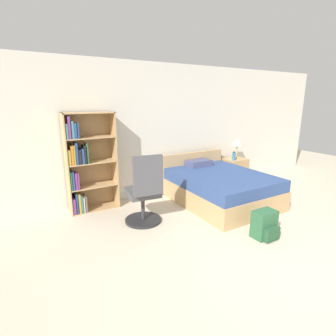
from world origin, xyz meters
The scene contains 9 objects.
ground_plane centered at (0.00, 0.00, 0.00)m, with size 14.00×14.00×0.00m, color beige.
wall_back centered at (0.00, 3.23, 1.30)m, with size 9.00×0.06×2.60m.
bookshelf centered at (-1.67, 3.01, 0.84)m, with size 0.84×0.33×1.71m.
bed centered at (0.61, 2.18, 0.29)m, with size 1.51×1.91×0.82m.
office_chair centered at (-1.03, 2.01, 0.50)m, with size 0.58×0.63×1.14m.
nightstand centered at (1.70, 2.91, 0.29)m, with size 0.51×0.48×0.58m.
table_lamp centered at (1.77, 2.92, 0.95)m, with size 0.25×0.25×0.48m.
water_bottle centered at (1.57, 2.80, 0.67)m, with size 0.07×0.07×0.20m.
backpack_green centered at (0.26, 0.78, 0.19)m, with size 0.33×0.29×0.40m.
Camera 1 is at (-2.62, -1.46, 1.90)m, focal length 28.00 mm.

